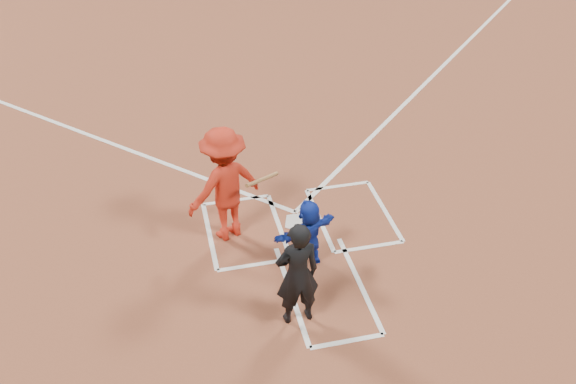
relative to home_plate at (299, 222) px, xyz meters
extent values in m
plane|color=#165615|center=(0.00, 0.00, -0.02)|extent=(120.00, 120.00, 0.00)
cylinder|color=brown|center=(0.00, 6.00, -0.01)|extent=(28.00, 28.00, 0.01)
cylinder|color=silver|center=(0.00, 0.00, 0.00)|extent=(0.60, 0.60, 0.02)
imported|color=#1530B2|center=(-0.12, -1.07, 0.61)|extent=(1.19, 0.75, 1.23)
imported|color=black|center=(-0.59, -2.20, 0.87)|extent=(0.66, 0.46, 1.75)
cube|color=white|center=(-0.98, 0.92, -0.01)|extent=(1.22, 0.08, 0.01)
cube|color=white|center=(-0.98, -0.92, -0.01)|extent=(1.22, 0.08, 0.01)
cube|color=white|center=(-0.37, 0.00, -0.01)|extent=(0.08, 1.83, 0.01)
cube|color=white|center=(-1.59, 0.00, -0.01)|extent=(0.08, 1.83, 0.01)
cube|color=white|center=(0.98, 0.92, -0.01)|extent=(1.22, 0.08, 0.01)
cube|color=white|center=(0.98, -0.92, -0.01)|extent=(1.22, 0.08, 0.01)
cube|color=white|center=(0.37, 0.00, -0.01)|extent=(0.08, 1.83, 0.01)
cube|color=white|center=(1.59, 0.00, -0.01)|extent=(0.08, 1.83, 0.01)
cube|color=white|center=(-0.55, -1.70, -0.01)|extent=(0.08, 2.20, 0.01)
cube|color=white|center=(0.55, -1.70, -0.01)|extent=(0.08, 2.20, 0.01)
cube|color=white|center=(0.00, -2.80, -0.01)|extent=(1.10, 0.08, 0.01)
cube|color=white|center=(7.07, 7.37, -0.01)|extent=(14.21, 14.21, 0.01)
imported|color=red|center=(-1.27, -0.02, 1.02)|extent=(1.52, 1.22, 2.05)
cylinder|color=#9F6B3A|center=(-0.67, -0.17, 1.13)|extent=(0.66, 0.62, 0.28)
camera|label=1|loc=(-2.22, -8.61, 7.00)|focal=40.00mm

